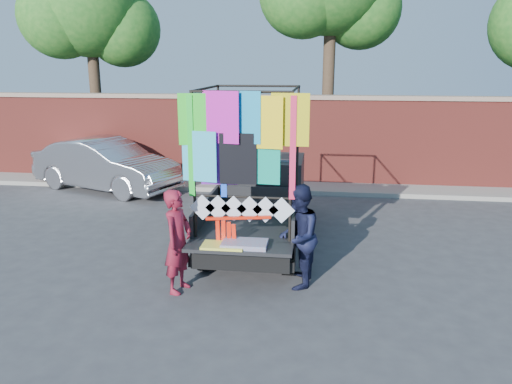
# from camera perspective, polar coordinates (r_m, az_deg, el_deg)

# --- Properties ---
(ground) EXTENTS (90.00, 90.00, 0.00)m
(ground) POSITION_cam_1_polar(r_m,az_deg,el_deg) (8.32, 0.87, -10.28)
(ground) COLOR #38383A
(ground) RESTS_ON ground
(brick_wall) EXTENTS (30.00, 0.45, 2.61)m
(brick_wall) POSITION_cam_1_polar(r_m,az_deg,el_deg) (14.69, 4.14, 6.01)
(brick_wall) COLOR maroon
(brick_wall) RESTS_ON ground
(curb) EXTENTS (30.00, 1.20, 0.12)m
(curb) POSITION_cam_1_polar(r_m,az_deg,el_deg) (14.25, 3.87, 0.55)
(curb) COLOR gray
(curb) RESTS_ON ground
(tree_left) EXTENTS (4.20, 3.30, 7.05)m
(tree_left) POSITION_cam_1_polar(r_m,az_deg,el_deg) (17.34, -18.58, 19.19)
(tree_left) COLOR #38281C
(tree_left) RESTS_ON ground
(pickup_truck) EXTENTS (1.96, 4.92, 3.10)m
(pickup_truck) POSITION_cam_1_polar(r_m,az_deg,el_deg) (10.26, 0.54, -0.76)
(pickup_truck) COLOR black
(pickup_truck) RESTS_ON ground
(sedan) EXTENTS (4.65, 3.02, 1.45)m
(sedan) POSITION_cam_1_polar(r_m,az_deg,el_deg) (14.64, -16.78, 3.01)
(sedan) COLOR #B4B5BC
(sedan) RESTS_ON ground
(woman) EXTENTS (0.51, 0.67, 1.64)m
(woman) POSITION_cam_1_polar(r_m,az_deg,el_deg) (7.83, -8.91, -5.58)
(woman) COLOR maroon
(woman) RESTS_ON ground
(man) EXTENTS (0.67, 0.84, 1.67)m
(man) POSITION_cam_1_polar(r_m,az_deg,el_deg) (7.92, 4.82, -5.09)
(man) COLOR black
(man) RESTS_ON ground
(streamer_bundle) EXTENTS (1.00, 0.27, 0.69)m
(streamer_bundle) POSITION_cam_1_polar(r_m,az_deg,el_deg) (7.78, -2.84, -4.38)
(streamer_bundle) COLOR #FF240D
(streamer_bundle) RESTS_ON ground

